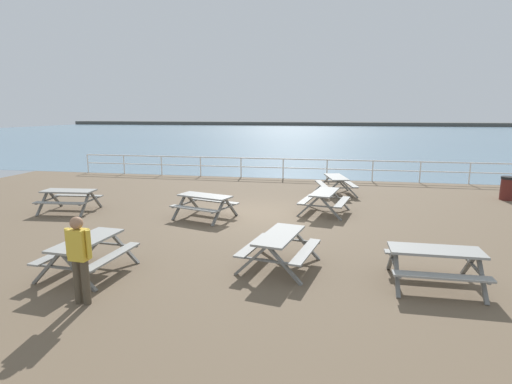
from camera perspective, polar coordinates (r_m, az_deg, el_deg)
The scene contains 13 objects.
ground_plane at distance 14.11m, azimuth -0.05°, elevation -3.48°, with size 30.00×24.00×0.20m, color brown.
sea_band at distance 66.29m, azimuth 8.69°, elevation 8.10°, with size 142.00×90.00×0.01m, color slate.
distant_shoreline at distance 109.24m, azimuth 9.61°, elevation 9.25°, with size 142.00×6.00×1.80m, color #4C4C47.
seaward_railing at distance 21.48m, azimuth 3.87°, elevation 3.92°, with size 23.07×0.07×1.08m.
picnic_table_near_left at distance 17.65m, azimuth 11.25°, elevation 1.56°, with size 1.87×2.09×0.80m.
picnic_table_near_right at distance 13.53m, azimuth -7.23°, elevation -1.24°, with size 2.16×1.96×0.80m.
picnic_table_mid_centre at distance 15.73m, azimuth -24.94°, elevation -0.45°, with size 1.92×1.68×0.80m.
picnic_table_far_left at distance 14.25m, azimuth 9.67°, elevation -0.67°, with size 1.83×2.05×0.80m.
picnic_table_far_right at distance 9.22m, azimuth 3.33°, elevation -7.12°, with size 1.83×2.05×0.80m.
picnic_table_seaward at distance 9.02m, azimuth 23.99°, elevation -8.55°, with size 1.81×1.55×0.80m.
picnic_table_corner at distance 9.60m, azimuth -22.77°, elevation -7.27°, with size 1.66×1.91×0.80m.
visitor at distance 8.05m, azimuth -23.72°, elevation -8.12°, with size 0.53×0.25×1.66m.
litter_bin at distance 19.11m, azimuth 32.01°, elevation 0.46°, with size 0.55×0.55×0.95m.
Camera 1 is at (2.58, -13.40, 3.49)m, focal length 28.28 mm.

